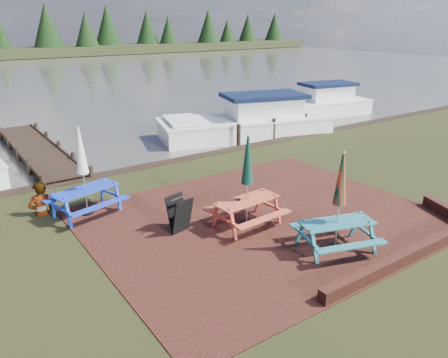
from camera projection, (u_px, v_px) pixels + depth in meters
name	position (u px, v px, depth m)	size (l,w,h in m)	color
ground	(287.00, 233.00, 11.14)	(120.00, 120.00, 0.00)	black
paving	(262.00, 219.00, 11.91)	(9.00, 7.50, 0.02)	#3D1C13
brick_wall	(423.00, 242.00, 10.37)	(6.21, 1.79, 0.30)	#4C1E16
water	(11.00, 80.00, 39.72)	(120.00, 60.00, 0.02)	#4A473F
picnic_table_teal	(338.00, 217.00, 10.06)	(2.11, 1.99, 2.40)	teal
picnic_table_red	(247.00, 195.00, 11.27)	(1.85, 1.67, 2.44)	#DB5138
picnic_table_blue	(85.00, 185.00, 11.94)	(2.13, 1.98, 2.49)	#1936C0
chalkboard	(180.00, 214.00, 11.08)	(0.62, 0.68, 0.94)	black
jetty	(37.00, 149.00, 17.94)	(1.76, 9.08, 1.00)	black
boat_near	(249.00, 123.00, 20.93)	(8.64, 4.94, 2.21)	white
boat_far	(318.00, 105.00, 25.59)	(6.93, 3.57, 2.06)	white
person	(37.00, 183.00, 11.92)	(0.68, 0.45, 1.88)	gray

